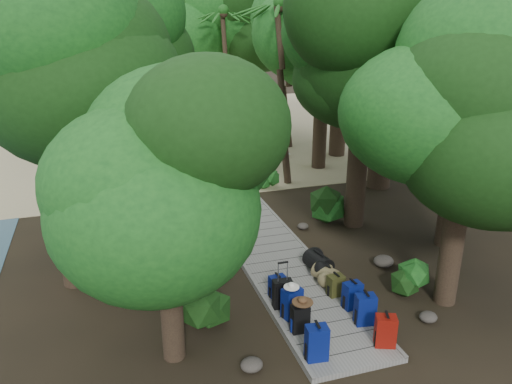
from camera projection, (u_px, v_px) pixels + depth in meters
name	position (u px, v px, depth m)	size (l,w,h in m)	color
ground	(272.00, 256.00, 13.74)	(120.00, 120.00, 0.00)	black
sand_beach	(178.00, 131.00, 28.09)	(40.00, 22.00, 0.02)	tan
boardwalk	(261.00, 239.00, 14.62)	(2.00, 12.00, 0.12)	gray
backpack_left_a	(317.00, 341.00, 9.35)	(0.41, 0.29, 0.78)	navy
backpack_left_b	(300.00, 317.00, 10.19)	(0.36, 0.26, 0.66)	black
backpack_left_c	(292.00, 301.00, 10.66)	(0.41, 0.29, 0.75)	navy
backpack_left_d	(278.00, 285.00, 11.46)	(0.37, 0.27, 0.57)	navy
backpack_right_a	(386.00, 329.00, 9.75)	(0.40, 0.28, 0.71)	maroon
backpack_right_b	(365.00, 308.00, 10.44)	(0.41, 0.29, 0.74)	navy
backpack_right_c	(352.00, 294.00, 11.02)	(0.39, 0.28, 0.67)	navy
backpack_right_d	(336.00, 284.00, 11.52)	(0.36, 0.26, 0.55)	#404119
duffel_right_khaki	(325.00, 274.00, 12.16)	(0.40, 0.60, 0.40)	olive
duffel_right_black	(318.00, 262.00, 12.62)	(0.48, 0.76, 0.48)	black
suitcase_on_boardwalk	(282.00, 294.00, 11.04)	(0.43, 0.23, 0.66)	black
lone_suitcase_on_sand	(220.00, 165.00, 20.77)	(0.40, 0.23, 0.63)	black
hat_brown	(303.00, 299.00, 10.08)	(0.44, 0.44, 0.13)	#51351E
hat_white	(292.00, 285.00, 10.47)	(0.34, 0.34, 0.11)	silver
kayak	(136.00, 162.00, 21.86)	(0.62, 2.83, 0.28)	red
sun_lounger	(280.00, 150.00, 23.22)	(0.56, 1.75, 0.56)	silver
tree_right_a	(466.00, 153.00, 10.38)	(4.28, 4.28, 7.14)	black
tree_right_b	(466.00, 92.00, 12.97)	(4.88, 4.88, 8.72)	black
tree_right_c	(363.00, 85.00, 14.31)	(5.02, 5.02, 8.70)	black
tree_right_d	(393.00, 17.00, 17.11)	(6.75, 6.75, 12.37)	black
tree_right_e	(323.00, 68.00, 20.16)	(4.69, 4.69, 8.44)	black
tree_right_f	(343.00, 37.00, 21.65)	(5.97, 5.97, 10.65)	black
tree_left_a	(165.00, 210.00, 8.69)	(3.69, 3.69, 6.15)	black
tree_left_b	(52.00, 95.00, 10.82)	(5.13, 5.13, 9.24)	black
tree_left_c	(95.00, 88.00, 14.34)	(4.91, 4.91, 8.54)	black
tree_back_a	(154.00, 54.00, 25.82)	(4.97, 4.97, 8.60)	black
tree_back_b	(198.00, 35.00, 26.90)	(5.78, 5.78, 10.32)	black
tree_back_c	(259.00, 39.00, 27.08)	(5.53, 5.53, 9.95)	black
tree_back_d	(63.00, 57.00, 24.17)	(5.15, 5.15, 8.59)	black
palm_right_a	(290.00, 98.00, 18.73)	(3.85, 3.85, 6.57)	#174413
palm_right_b	(289.00, 54.00, 23.62)	(4.64, 4.64, 8.96)	#174413
palm_right_c	(238.00, 80.00, 24.61)	(3.98, 3.98, 6.33)	#174413
palm_left_a	(75.00, 112.00, 16.64)	(4.00, 4.00, 6.36)	#174413
rock_left_a	(252.00, 365.00, 9.31)	(0.43, 0.39, 0.24)	#4C473F
rock_left_b	(179.00, 316.00, 10.84)	(0.36, 0.33, 0.20)	#4C473F
rock_left_c	(208.00, 244.00, 14.12)	(0.49, 0.44, 0.27)	#4C473F
rock_left_d	(167.00, 229.00, 15.25)	(0.27, 0.24, 0.15)	#4C473F
rock_right_a	(428.00, 317.00, 10.79)	(0.40, 0.36, 0.22)	#4C473F
rock_right_b	(384.00, 261.00, 13.13)	(0.54, 0.48, 0.30)	#4C473F
rock_right_c	(303.00, 226.00, 15.42)	(0.35, 0.31, 0.19)	#4C473F
shrub_left_a	(203.00, 308.00, 10.40)	(1.11, 1.11, 1.00)	#164A18
shrub_left_b	(188.00, 243.00, 13.58)	(0.87, 0.87, 0.78)	#164A18
shrub_left_c	(138.00, 194.00, 16.69)	(1.28, 1.28, 1.15)	#164A18
shrub_right_a	(410.00, 277.00, 11.79)	(0.94, 0.94, 0.84)	#164A18
shrub_right_b	(325.00, 204.00, 15.69)	(1.39, 1.39, 1.26)	#164A18
shrub_right_c	(269.00, 181.00, 18.83)	(0.74, 0.74, 0.66)	#164A18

